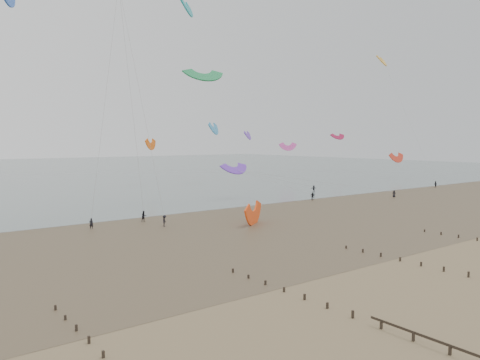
% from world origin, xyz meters
% --- Properties ---
extents(ground, '(500.00, 500.00, 0.00)m').
position_xyz_m(ground, '(0.00, 0.00, 0.00)').
color(ground, brown).
rests_on(ground, ground).
extents(sea_and_shore, '(500.00, 665.00, 0.03)m').
position_xyz_m(sea_and_shore, '(-4.08, 34.40, 0.01)').
color(sea_and_shore, '#475654').
rests_on(sea_and_shore, ground).
extents(kitesurfer_lead, '(0.68, 0.49, 1.73)m').
position_xyz_m(kitesurfer_lead, '(-17.38, 44.79, 0.87)').
color(kitesurfer_lead, black).
rests_on(kitesurfer_lead, ground).
extents(kitesurfers, '(94.70, 22.42, 1.87)m').
position_xyz_m(kitesurfers, '(32.21, 47.75, 0.90)').
color(kitesurfers, black).
rests_on(kitesurfers, ground).
extents(grounded_kite, '(9.30, 8.89, 4.04)m').
position_xyz_m(grounded_kite, '(5.73, 32.89, 0.00)').
color(grounded_kite, '#FF4710').
rests_on(grounded_kite, ground).
extents(kites_airborne, '(240.93, 111.76, 42.19)m').
position_xyz_m(kites_airborne, '(-7.93, 91.88, 20.98)').
color(kites_airborne, blue).
rests_on(kites_airborne, ground).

